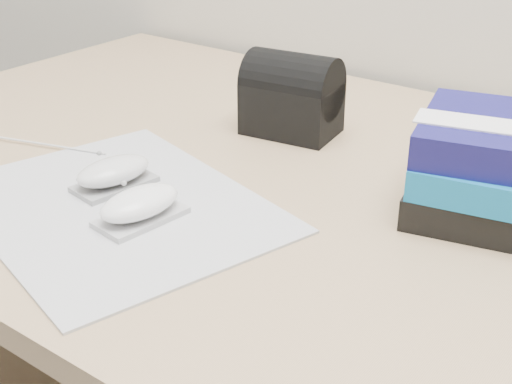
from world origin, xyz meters
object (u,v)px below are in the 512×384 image
Objects in this scene: desk at (400,342)px; mouse_front at (140,205)px; mouse_rear at (114,173)px; pouch at (292,95)px.

mouse_front is (-0.20, -0.26, 0.26)m from desk.
mouse_front is at bearing -25.82° from mouse_rear.
pouch reaches higher than desk.
mouse_rear is 0.09m from mouse_front.
mouse_front is 0.32m from pouch.
mouse_front is (0.08, -0.04, 0.00)m from mouse_rear.
desk is 15.63× the size of mouse_rear.
mouse_rear is 0.75× the size of pouch.
pouch is (0.07, 0.28, 0.03)m from mouse_rear.
desk is 11.79× the size of pouch.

